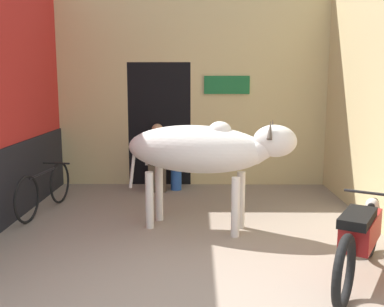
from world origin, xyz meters
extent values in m
cube|color=black|center=(-2.50, 2.43, 0.54)|extent=(0.03, 4.87, 1.08)
cube|color=#D1BC84|center=(0.00, 4.96, 3.09)|extent=(5.01, 0.18, 1.56)
cube|color=#D1BC84|center=(-1.86, 4.96, 1.15)|extent=(1.30, 0.18, 2.31)
cube|color=#D1BC84|center=(1.24, 4.96, 1.15)|extent=(2.54, 0.18, 2.31)
cube|color=black|center=(-0.62, 5.32, 1.15)|extent=(1.18, 0.90, 2.31)
cube|color=#196633|center=(0.64, 4.85, 1.89)|extent=(0.84, 0.03, 0.33)
ellipsoid|color=silver|center=(0.07, 2.31, 1.08)|extent=(2.00, 1.17, 0.63)
ellipsoid|color=silver|center=(0.39, 2.21, 1.34)|extent=(0.36, 0.34, 0.23)
cylinder|color=silver|center=(0.91, 2.06, 1.13)|extent=(0.48, 0.40, 0.42)
ellipsoid|color=silver|center=(1.06, 2.02, 1.23)|extent=(0.62, 0.48, 0.40)
cylinder|color=silver|center=(-0.79, 2.56, 0.84)|extent=(0.15, 0.08, 0.70)
cylinder|color=silver|center=(0.68, 2.32, 0.39)|extent=(0.11, 0.11, 0.77)
cylinder|color=silver|center=(0.58, 1.97, 0.39)|extent=(0.11, 0.11, 0.77)
cylinder|color=silver|center=(-0.44, 2.64, 0.39)|extent=(0.11, 0.11, 0.77)
cylinder|color=silver|center=(-0.55, 2.29, 0.39)|extent=(0.11, 0.11, 0.77)
cone|color=#473D33|center=(1.06, 2.17, 1.38)|extent=(0.11, 0.18, 0.25)
cone|color=#473D33|center=(0.98, 1.90, 1.38)|extent=(0.11, 0.18, 0.25)
torus|color=black|center=(1.37, 0.14, 0.34)|extent=(0.41, 0.62, 0.67)
torus|color=black|center=(2.07, 1.35, 0.34)|extent=(0.41, 0.62, 0.67)
cube|color=maroon|center=(1.72, 0.75, 0.52)|extent=(0.63, 0.80, 0.28)
cube|color=black|center=(1.62, 0.57, 0.70)|extent=(0.53, 0.66, 0.09)
cylinder|color=black|center=(1.99, 1.21, 0.77)|extent=(0.52, 0.32, 0.03)
sphere|color=silver|center=(2.04, 1.30, 0.61)|extent=(0.15, 0.15, 0.15)
torus|color=black|center=(-2.28, 2.50, 0.34)|extent=(0.13, 0.67, 0.68)
torus|color=black|center=(-2.13, 3.53, 0.34)|extent=(0.13, 0.67, 0.68)
cylinder|color=black|center=(-2.21, 3.01, 0.61)|extent=(0.15, 0.85, 0.03)
cylinder|color=black|center=(-2.15, 3.44, 0.67)|extent=(0.44, 0.09, 0.03)
cube|color=brown|center=(-0.62, 4.28, 0.21)|extent=(0.31, 0.14, 0.42)
cube|color=brown|center=(-0.62, 4.37, 0.47)|extent=(0.31, 0.32, 0.11)
cube|color=beige|center=(-0.62, 4.44, 0.74)|extent=(0.44, 0.20, 0.54)
sphere|color=tan|center=(-0.62, 4.44, 1.11)|extent=(0.20, 0.20, 0.20)
cylinder|color=#2856B2|center=(-0.29, 4.44, 0.19)|extent=(0.20, 0.20, 0.39)
cylinder|color=#2856B2|center=(-0.29, 4.44, 0.40)|extent=(0.28, 0.28, 0.04)
camera|label=1|loc=(0.10, -3.55, 1.98)|focal=42.00mm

